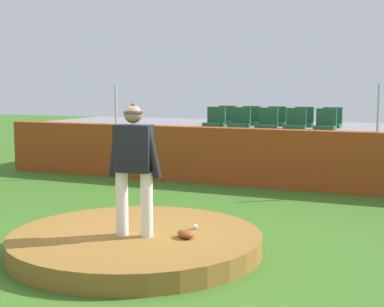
# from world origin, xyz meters

# --- Properties ---
(ground_plane) EXTENTS (60.00, 60.00, 0.00)m
(ground_plane) POSITION_xyz_m (0.00, 0.00, 0.00)
(ground_plane) COLOR #3A6C20
(pitchers_mound) EXTENTS (3.54, 3.54, 0.27)m
(pitchers_mound) POSITION_xyz_m (0.00, 0.00, 0.14)
(pitchers_mound) COLOR olive
(pitchers_mound) RESTS_ON ground_plane
(pitcher) EXTENTS (0.76, 0.34, 1.82)m
(pitcher) POSITION_xyz_m (0.06, -0.14, 1.33)
(pitcher) COLOR white
(pitcher) RESTS_ON pitchers_mound
(baseball) EXTENTS (0.07, 0.07, 0.07)m
(baseball) POSITION_xyz_m (0.69, 0.51, 0.31)
(baseball) COLOR white
(baseball) RESTS_ON pitchers_mound
(fielding_glove) EXTENTS (0.36, 0.34, 0.11)m
(fielding_glove) POSITION_xyz_m (0.75, 0.03, 0.33)
(fielding_glove) COLOR brown
(fielding_glove) RESTS_ON pitchers_mound
(brick_barrier) EXTENTS (13.70, 0.40, 1.34)m
(brick_barrier) POSITION_xyz_m (0.00, 5.69, 0.67)
(brick_barrier) COLOR #9A3E16
(brick_barrier) RESTS_ON ground_plane
(fence_post_left) EXTENTS (0.06, 0.06, 1.01)m
(fence_post_left) POSITION_xyz_m (-3.71, 5.69, 1.85)
(fence_post_left) COLOR silver
(fence_post_left) RESTS_ON brick_barrier
(fence_post_right) EXTENTS (0.06, 0.06, 1.01)m
(fence_post_right) POSITION_xyz_m (2.68, 5.69, 1.85)
(fence_post_right) COLOR silver
(fence_post_right) RESTS_ON brick_barrier
(bleacher_platform) EXTENTS (13.51, 3.50, 1.29)m
(bleacher_platform) POSITION_xyz_m (0.00, 7.94, 0.64)
(bleacher_platform) COLOR gray
(bleacher_platform) RESTS_ON ground_plane
(stadium_chair_0) EXTENTS (0.48, 0.44, 0.50)m
(stadium_chair_0) POSITION_xyz_m (-1.40, 6.74, 1.44)
(stadium_chair_0) COLOR #1F5432
(stadium_chair_0) RESTS_ON bleacher_platform
(stadium_chair_1) EXTENTS (0.48, 0.44, 0.50)m
(stadium_chair_1) POSITION_xyz_m (-0.72, 6.71, 1.44)
(stadium_chair_1) COLOR #1F5432
(stadium_chair_1) RESTS_ON bleacher_platform
(stadium_chair_2) EXTENTS (0.48, 0.44, 0.50)m
(stadium_chair_2) POSITION_xyz_m (-0.01, 6.71, 1.44)
(stadium_chair_2) COLOR #1F5432
(stadium_chair_2) RESTS_ON bleacher_platform
(stadium_chair_3) EXTENTS (0.48, 0.44, 0.50)m
(stadium_chair_3) POSITION_xyz_m (0.68, 6.75, 1.44)
(stadium_chair_3) COLOR #1F5432
(stadium_chair_3) RESTS_ON bleacher_platform
(stadium_chair_4) EXTENTS (0.48, 0.44, 0.50)m
(stadium_chair_4) POSITION_xyz_m (1.41, 6.74, 1.44)
(stadium_chair_4) COLOR #1F5432
(stadium_chair_4) RESTS_ON bleacher_platform
(stadium_chair_5) EXTENTS (0.48, 0.44, 0.50)m
(stadium_chair_5) POSITION_xyz_m (-1.42, 7.64, 1.44)
(stadium_chair_5) COLOR #1F5432
(stadium_chair_5) RESTS_ON bleacher_platform
(stadium_chair_6) EXTENTS (0.48, 0.44, 0.50)m
(stadium_chair_6) POSITION_xyz_m (-0.71, 7.59, 1.44)
(stadium_chair_6) COLOR #1F5432
(stadium_chair_6) RESTS_ON bleacher_platform
(stadium_chair_7) EXTENTS (0.48, 0.44, 0.50)m
(stadium_chair_7) POSITION_xyz_m (-0.03, 7.62, 1.44)
(stadium_chair_7) COLOR #1F5432
(stadium_chair_7) RESTS_ON bleacher_platform
(stadium_chair_8) EXTENTS (0.48, 0.44, 0.50)m
(stadium_chair_8) POSITION_xyz_m (0.69, 7.61, 1.44)
(stadium_chair_8) COLOR #1F5432
(stadium_chair_8) RESTS_ON bleacher_platform
(stadium_chair_9) EXTENTS (0.48, 0.44, 0.50)m
(stadium_chair_9) POSITION_xyz_m (1.41, 7.60, 1.44)
(stadium_chair_9) COLOR #1F5432
(stadium_chair_9) RESTS_ON bleacher_platform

